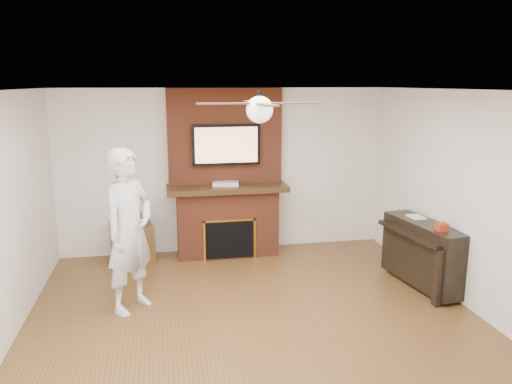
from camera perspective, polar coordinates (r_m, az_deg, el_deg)
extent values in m
cube|color=#563719|center=(5.53, 0.37, -16.42)|extent=(5.36, 5.86, 0.18)
cube|color=white|center=(4.84, 0.41, 12.59)|extent=(5.36, 5.86, 0.18)
cube|color=silver|center=(7.76, -3.71, 2.55)|extent=(5.36, 0.18, 2.50)
cube|color=silver|center=(2.51, 13.99, -19.86)|extent=(5.36, 0.18, 2.50)
cube|color=silver|center=(6.07, 25.14, -1.40)|extent=(0.18, 5.86, 2.50)
cube|color=brown|center=(7.60, -3.31, -3.46)|extent=(1.50, 0.50, 1.00)
cube|color=black|center=(7.44, -3.33, 0.48)|extent=(1.78, 0.64, 0.08)
cube|color=brown|center=(7.50, -3.59, 6.38)|extent=(1.70, 0.20, 1.42)
cube|color=black|center=(7.41, -3.03, -5.44)|extent=(0.70, 0.06, 0.55)
cube|color=#BF8C2D|center=(7.32, -3.05, -3.30)|extent=(0.78, 0.02, 0.03)
cube|color=#BF8C2D|center=(7.37, -5.92, -5.60)|extent=(0.03, 0.02, 0.61)
cube|color=#BF8C2D|center=(7.46, -0.16, -5.30)|extent=(0.03, 0.02, 0.61)
cube|color=black|center=(7.37, -3.43, 5.41)|extent=(1.00, 0.07, 0.60)
cube|color=#E6BF7A|center=(7.33, -3.39, 5.38)|extent=(0.92, 0.01, 0.52)
cylinder|color=black|center=(4.84, 0.41, 10.69)|extent=(0.04, 0.04, 0.14)
sphere|color=white|center=(4.85, 0.41, 9.40)|extent=(0.26, 0.26, 0.26)
cube|color=black|center=(4.92, 4.24, 10.11)|extent=(0.55, 0.11, 0.01)
cube|color=black|center=(5.17, -0.32, 10.25)|extent=(0.11, 0.55, 0.01)
cube|color=black|center=(4.79, -3.52, 10.06)|extent=(0.55, 0.11, 0.01)
cube|color=black|center=(4.52, 1.24, 9.94)|extent=(0.11, 0.55, 0.01)
imported|color=silver|center=(5.81, -14.28, -4.34)|extent=(0.79, 0.82, 1.88)
cube|color=#503317|center=(7.60, -13.94, -5.57)|extent=(0.67, 0.67, 0.55)
cube|color=#2F2E31|center=(7.51, -14.08, -3.16)|extent=(0.50, 0.43, 0.11)
cube|color=black|center=(6.76, 18.63, -6.60)|extent=(0.56, 1.34, 0.80)
cube|color=black|center=(6.26, 20.05, -9.22)|extent=(0.06, 0.10, 0.70)
cube|color=black|center=(7.21, 15.35, -6.03)|extent=(0.06, 0.10, 0.70)
cube|color=black|center=(6.57, 17.12, -4.55)|extent=(0.31, 1.21, 0.05)
cube|color=silver|center=(6.85, 17.85, -2.73)|extent=(0.18, 0.25, 0.01)
cube|color=#A32C14|center=(6.34, 20.44, -3.76)|extent=(0.12, 0.12, 0.09)
cube|color=silver|center=(7.40, -3.50, 0.95)|extent=(0.41, 0.28, 0.05)
cylinder|color=red|center=(7.56, -4.49, -7.10)|extent=(0.07, 0.07, 0.11)
cylinder|color=#31712D|center=(7.60, -3.50, -7.05)|extent=(0.07, 0.07, 0.09)
cylinder|color=beige|center=(7.59, -1.83, -6.96)|extent=(0.08, 0.08, 0.11)
cylinder|color=#3662A4|center=(7.59, -1.49, -7.08)|extent=(0.06, 0.06, 0.09)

